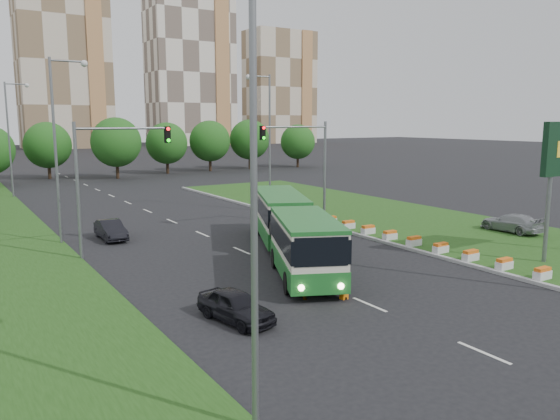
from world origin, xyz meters
TOP-DOWN VIEW (x-y plane):
  - ground at (0.00, 0.00)m, footprint 360.00×360.00m
  - grass_median at (13.00, 8.00)m, footprint 14.00×60.00m
  - median_kerb at (6.05, 8.00)m, footprint 0.30×60.00m
  - lane_markings at (-3.00, 20.00)m, footprint 0.20×100.00m
  - flower_planters at (6.70, 1.90)m, footprint 1.10×20.30m
  - traffic_mast_median at (4.78, 10.00)m, footprint 5.76×0.32m
  - traffic_mast_left at (-10.38, 9.00)m, footprint 5.76×0.32m
  - street_lamps at (-3.00, 10.00)m, footprint 36.00×60.00m
  - tree_line at (10.00, 55.00)m, footprint 120.00×8.00m
  - apartment_tower_ceast at (15.00, 150.00)m, footprint 25.00×15.00m
  - apartment_tower_east at (55.00, 150.00)m, footprint 27.00×15.00m
  - midrise_east at (90.00, 150.00)m, footprint 24.00×14.00m
  - articulated_bus at (-1.58, 3.19)m, footprint 2.71×17.39m
  - car_left_near at (-8.95, -4.63)m, footprint 2.21×4.01m
  - car_left_far at (-9.03, 13.71)m, footprint 1.41×4.01m
  - car_median at (15.91, 0.28)m, footprint 1.88×4.55m
  - pedestrian at (-4.97, -3.77)m, footprint 0.65×0.75m
  - shopping_trolley at (-3.48, -4.79)m, footprint 0.32×0.34m

SIDE VIEW (x-z plane):
  - ground at x=0.00m, z-range 0.00..0.00m
  - lane_markings at x=-3.00m, z-range -0.01..0.01m
  - grass_median at x=13.00m, z-range 0.00..0.15m
  - median_kerb at x=6.05m, z-range 0.00..0.18m
  - shopping_trolley at x=-3.48m, z-range 0.00..0.55m
  - flower_planters at x=6.70m, z-range 0.15..0.75m
  - car_left_near at x=-8.95m, z-range 0.00..1.29m
  - car_left_far at x=-9.03m, z-range 0.00..1.32m
  - car_median at x=15.91m, z-range 0.15..1.46m
  - pedestrian at x=-4.97m, z-range 0.00..1.75m
  - articulated_bus at x=-1.58m, z-range 0.32..3.18m
  - tree_line at x=10.00m, z-range 0.00..9.00m
  - traffic_mast_median at x=4.78m, z-range 1.35..9.35m
  - traffic_mast_left at x=-10.38m, z-range 1.35..9.35m
  - street_lamps at x=-3.00m, z-range 0.00..12.00m
  - midrise_east at x=90.00m, z-range 0.00..40.00m
  - apartment_tower_east at x=55.00m, z-range 0.00..47.00m
  - apartment_tower_ceast at x=15.00m, z-range 0.00..50.00m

